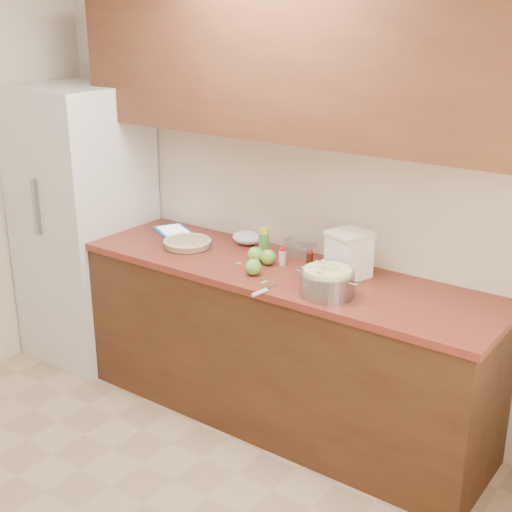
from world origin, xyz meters
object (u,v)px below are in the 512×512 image
Objects in this scene: pie at (187,243)px; flour_canister at (349,254)px; colander at (327,282)px; tablet at (173,231)px.

flour_canister is (1.00, 0.14, 0.10)m from pie.
colander is at bearing -81.97° from flour_canister.
pie reaches higher than tablet.
tablet is at bearing 166.82° from colander.
flour_canister is 0.81× the size of tablet.
pie is 0.95× the size of tablet.
tablet is (-0.26, 0.16, -0.02)m from pie.
pie is 1.17× the size of flour_canister.
pie is 0.31m from tablet.
pie is at bearing -3.81° from tablet.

